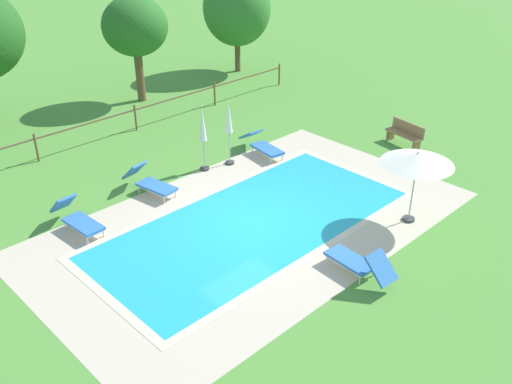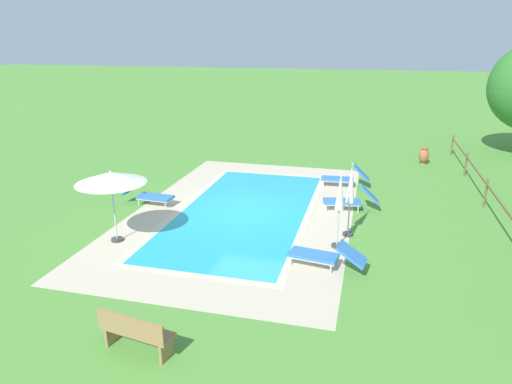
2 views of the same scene
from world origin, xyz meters
name	(u,v)px [view 1 (image 1 of 2)]	position (x,y,z in m)	size (l,w,h in m)	color
ground_plane	(253,223)	(0.00, 0.00, 0.00)	(160.00, 160.00, 0.00)	#518E38
pool_deck_paving	(253,223)	(0.00, 0.00, 0.00)	(12.60, 7.45, 0.01)	beige
swimming_pool_water	(253,223)	(0.00, 0.00, 0.01)	(9.39, 4.24, 0.01)	#23A8C1
pool_coping_rim	(253,223)	(0.00, 0.00, 0.01)	(9.87, 4.72, 0.01)	beige
sun_lounger_north_near_steps	(262,145)	(3.54, 3.18, 0.36)	(0.91, 2.11, 0.78)	#3370BC
sun_lounger_north_mid	(150,182)	(-1.04, 3.58, 0.38)	(0.91, 2.00, 0.92)	#3370BC
sun_lounger_north_far	(77,218)	(-3.77, 3.20, 0.38)	(0.71, 1.96, 0.93)	#3370BC
sun_lounger_north_end	(359,263)	(0.16, -3.60, 0.38)	(0.75, 1.98, 0.92)	#3370BC
patio_umbrella_open_foreground	(417,159)	(3.36, -3.05, 1.97)	(2.04, 2.04, 2.20)	#383838
patio_umbrella_closed_row_west	(203,129)	(1.23, 3.66, 1.50)	(0.32, 0.32, 2.32)	#383838
patio_umbrella_closed_row_centre	(229,123)	(2.16, 3.41, 1.53)	(0.32, 0.32, 2.30)	#383838
wooden_bench_lawn_side	(405,133)	(7.92, 0.05, 0.47)	(0.68, 1.55, 0.87)	#937047
perimeter_fence	(88,127)	(-0.48, 8.27, 0.71)	(20.57, 0.08, 1.05)	brown
tree_west_mid	(135,27)	(3.74, 11.06, 3.27)	(2.81, 2.81, 4.56)	brown
tree_centre	(237,8)	(9.90, 11.36, 3.16)	(3.37, 3.37, 5.00)	brown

